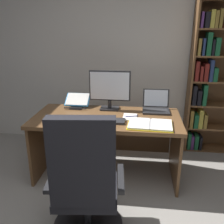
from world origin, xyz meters
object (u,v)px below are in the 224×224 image
(desk, at_px, (108,130))
(reading_stand_with_book, at_px, (77,101))
(monitor, at_px, (110,90))
(pen, at_px, (132,116))
(laptop, at_px, (156,107))
(open_binder, at_px, (150,124))
(notepad, at_px, (130,117))
(keyboard, at_px, (105,121))
(computer_mouse, at_px, (77,119))
(office_chair, at_px, (85,189))
(bookshelf, at_px, (213,80))

(desk, xyz_separation_m, reading_stand_with_book, (-0.41, 0.24, 0.27))
(monitor, bearing_deg, pen, -43.01)
(laptop, distance_m, open_binder, 0.48)
(open_binder, distance_m, notepad, 0.30)
(open_binder, bearing_deg, desk, 152.48)
(keyboard, relative_size, computer_mouse, 4.04)
(open_binder, relative_size, notepad, 2.21)
(laptop, relative_size, notepad, 1.47)
(keyboard, distance_m, reading_stand_with_book, 0.63)
(laptop, bearing_deg, computer_mouse, -153.45)
(office_chair, xyz_separation_m, laptop, (0.59, 1.22, 0.31))
(office_chair, distance_m, computer_mouse, 0.88)
(pen, bearing_deg, bookshelf, 38.03)
(office_chair, height_order, computer_mouse, office_chair)
(open_binder, bearing_deg, reading_stand_with_book, 152.93)
(computer_mouse, distance_m, pen, 0.60)
(bookshelf, relative_size, reading_stand_with_book, 6.67)
(monitor, height_order, keyboard, monitor)
(keyboard, distance_m, open_binder, 0.47)
(pen, bearing_deg, notepad, 180.00)
(bookshelf, relative_size, open_binder, 4.26)
(office_chair, bearing_deg, desk, 82.00)
(bookshelf, xyz_separation_m, notepad, (-1.05, -0.81, -0.27))
(reading_stand_with_book, bearing_deg, notepad, -24.83)
(monitor, height_order, computer_mouse, monitor)
(laptop, distance_m, keyboard, 0.69)
(desk, distance_m, monitor, 0.47)
(monitor, relative_size, pen, 3.46)
(keyboard, bearing_deg, laptop, 37.74)
(reading_stand_with_book, bearing_deg, open_binder, -30.66)
(keyboard, height_order, reading_stand_with_book, reading_stand_with_book)
(desk, xyz_separation_m, keyboard, (0.00, -0.24, 0.21))
(monitor, xyz_separation_m, pen, (0.27, -0.26, -0.22))
(reading_stand_with_book, height_order, pen, reading_stand_with_book)
(desk, bearing_deg, computer_mouse, -141.59)
(monitor, distance_m, notepad, 0.43)
(bookshelf, bearing_deg, monitor, -157.13)
(desk, height_order, office_chair, office_chair)
(bookshelf, xyz_separation_m, keyboard, (-1.31, -0.97, -0.26))
(laptop, height_order, open_binder, laptop)
(monitor, relative_size, notepad, 2.31)
(office_chair, relative_size, keyboard, 2.64)
(open_binder, xyz_separation_m, notepad, (-0.21, 0.21, -0.01))
(office_chair, distance_m, reading_stand_with_book, 1.36)
(monitor, height_order, laptop, monitor)
(bookshelf, bearing_deg, pen, -141.97)
(pen, bearing_deg, office_chair, -108.19)
(pen, bearing_deg, reading_stand_with_book, 155.81)
(desk, distance_m, keyboard, 0.31)
(desk, distance_m, computer_mouse, 0.44)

